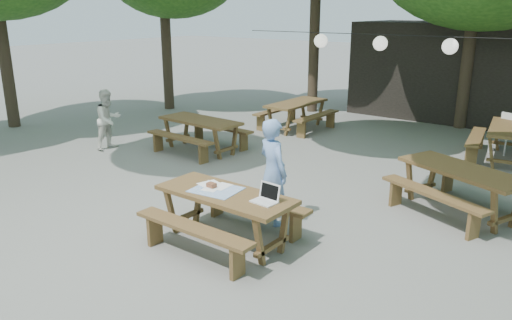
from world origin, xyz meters
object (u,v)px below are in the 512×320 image
object	(u,v)px
second_person	(108,120)
plastic_chair	(503,142)
woman	(273,172)
main_picnic_table	(226,217)
picnic_table_nw	(201,135)

from	to	relation	value
second_person	plastic_chair	size ratio (longest dim) A/B	1.56
woman	second_person	world-z (taller)	woman
main_picnic_table	plastic_chair	distance (m)	7.63
woman	plastic_chair	world-z (taller)	woman
main_picnic_table	plastic_chair	world-z (taller)	plastic_chair
woman	plastic_chair	xyz separation A→B (m)	(1.91, 6.38, -0.56)
main_picnic_table	picnic_table_nw	size ratio (longest dim) A/B	0.98
main_picnic_table	picnic_table_nw	xyz separation A→B (m)	(-3.57, 3.24, 0.00)
main_picnic_table	picnic_table_nw	bearing A→B (deg)	137.74
woman	second_person	xyz separation A→B (m)	(-5.53, 1.12, -0.12)
main_picnic_table	woman	size ratio (longest dim) A/B	1.22
main_picnic_table	plastic_chair	size ratio (longest dim) A/B	2.22
main_picnic_table	picnic_table_nw	distance (m)	4.82
picnic_table_nw	main_picnic_table	bearing A→B (deg)	-39.85
main_picnic_table	second_person	world-z (taller)	second_person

